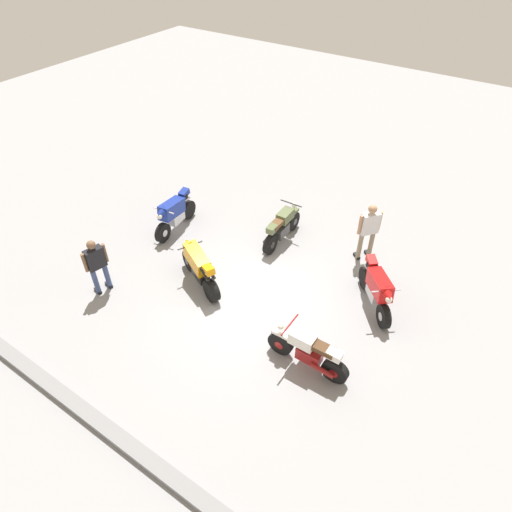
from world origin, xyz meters
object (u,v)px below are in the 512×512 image
(motorcycle_red_sportbike, at_px, (377,288))
(motorcycle_blue_sportbike, at_px, (174,213))
(motorcycle_orange_sportbike, at_px, (199,266))
(motorcycle_olive_vintage, at_px, (282,227))
(person_in_black_shirt, at_px, (97,263))
(motorcycle_cream_vintage, at_px, (308,352))
(person_in_white_shirt, at_px, (369,228))

(motorcycle_red_sportbike, height_order, motorcycle_blue_sportbike, same)
(motorcycle_orange_sportbike, distance_m, motorcycle_blue_sportbike, 2.61)
(motorcycle_olive_vintage, distance_m, person_in_black_shirt, 5.22)
(motorcycle_cream_vintage, distance_m, motorcycle_olive_vintage, 4.50)
(motorcycle_olive_vintage, height_order, person_in_black_shirt, person_in_black_shirt)
(motorcycle_cream_vintage, height_order, person_in_white_shirt, person_in_white_shirt)
(motorcycle_red_sportbike, xyz_separation_m, person_in_black_shirt, (6.10, 3.43, 0.34))
(motorcycle_red_sportbike, xyz_separation_m, motorcycle_olive_vintage, (3.32, -0.96, -0.11))
(motorcycle_cream_vintage, distance_m, motorcycle_blue_sportbike, 6.21)
(motorcycle_blue_sportbike, distance_m, motorcycle_olive_vintage, 3.28)
(motorcycle_olive_vintage, xyz_separation_m, person_in_white_shirt, (-2.35, -0.65, 0.54))
(motorcycle_blue_sportbike, bearing_deg, motorcycle_red_sportbike, 85.21)
(motorcycle_blue_sportbike, bearing_deg, motorcycle_cream_vintage, 61.19)
(motorcycle_red_sportbike, height_order, motorcycle_olive_vintage, motorcycle_red_sportbike)
(motorcycle_cream_vintage, distance_m, motorcycle_red_sportbike, 2.62)
(motorcycle_cream_vintage, relative_size, person_in_white_shirt, 1.10)
(motorcycle_red_sportbike, distance_m, person_in_black_shirt, 7.01)
(motorcycle_orange_sportbike, bearing_deg, person_in_white_shirt, -107.78)
(motorcycle_orange_sportbike, relative_size, motorcycle_red_sportbike, 1.15)
(motorcycle_orange_sportbike, height_order, motorcycle_blue_sportbike, same)
(motorcycle_cream_vintage, height_order, person_in_black_shirt, person_in_black_shirt)
(motorcycle_olive_vintage, bearing_deg, person_in_white_shirt, -76.06)
(motorcycle_olive_vintage, bearing_deg, motorcycle_orange_sportbike, 161.75)
(person_in_black_shirt, xyz_separation_m, person_in_white_shirt, (-5.13, -5.04, 0.10))
(motorcycle_red_sportbike, bearing_deg, motorcycle_blue_sportbike, -127.27)
(motorcycle_orange_sportbike, distance_m, person_in_black_shirt, 2.55)
(motorcycle_blue_sportbike, relative_size, motorcycle_olive_vintage, 1.00)
(motorcycle_red_sportbike, bearing_deg, motorcycle_orange_sportbike, -106.85)
(motorcycle_cream_vintage, distance_m, person_in_black_shirt, 5.67)
(motorcycle_olive_vintage, relative_size, person_in_white_shirt, 1.10)
(motorcycle_orange_sportbike, relative_size, person_in_black_shirt, 1.12)
(person_in_white_shirt, bearing_deg, motorcycle_red_sportbike, 159.90)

